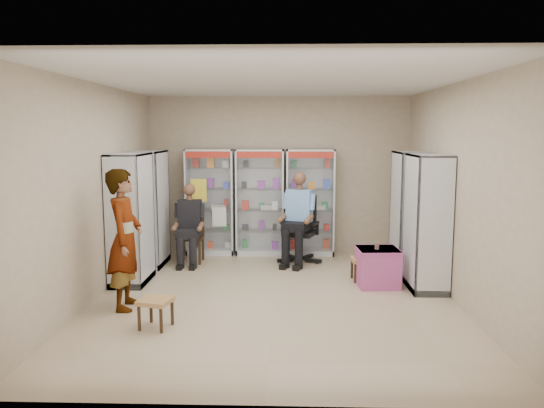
{
  "coord_description": "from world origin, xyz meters",
  "views": [
    {
      "loc": [
        0.2,
        -7.25,
        2.32
      ],
      "look_at": [
        -0.06,
        0.7,
        1.24
      ],
      "focal_mm": 35.0,
      "sensor_mm": 36.0,
      "label": 1
    }
  ],
  "objects_px": {
    "woven_stool_a": "(363,269)",
    "standing_man": "(125,239)",
    "woven_stool_b": "(156,313)",
    "cabinet_right_far": "(410,212)",
    "cabinet_back_mid": "(260,202)",
    "office_chair": "(299,229)",
    "cabinet_back_left": "(210,202)",
    "cabinet_right_near": "(427,223)",
    "cabinet_left_near": "(131,219)",
    "cabinet_left_far": "(149,209)",
    "cabinet_back_right": "(310,202)",
    "seated_shopkeeper": "(300,221)",
    "wooden_chair": "(191,236)",
    "pink_trunk": "(378,267)"
  },
  "relations": [
    {
      "from": "standing_man",
      "to": "wooden_chair",
      "type": "bearing_deg",
      "value": -11.51
    },
    {
      "from": "wooden_chair",
      "to": "seated_shopkeeper",
      "type": "bearing_deg",
      "value": 0.81
    },
    {
      "from": "cabinet_back_mid",
      "to": "seated_shopkeeper",
      "type": "height_order",
      "value": "cabinet_back_mid"
    },
    {
      "from": "seated_shopkeeper",
      "to": "standing_man",
      "type": "xyz_separation_m",
      "value": [
        -2.34,
        -2.53,
        0.16
      ]
    },
    {
      "from": "cabinet_back_mid",
      "to": "seated_shopkeeper",
      "type": "bearing_deg",
      "value": -43.53
    },
    {
      "from": "cabinet_right_far",
      "to": "standing_man",
      "type": "relative_size",
      "value": 1.08
    },
    {
      "from": "cabinet_back_right",
      "to": "cabinet_right_far",
      "type": "xyz_separation_m",
      "value": [
        1.63,
        -1.13,
        0.0
      ]
    },
    {
      "from": "office_chair",
      "to": "woven_stool_b",
      "type": "distance_m",
      "value": 3.76
    },
    {
      "from": "cabinet_back_left",
      "to": "office_chair",
      "type": "relative_size",
      "value": 1.67
    },
    {
      "from": "wooden_chair",
      "to": "pink_trunk",
      "type": "bearing_deg",
      "value": -23.97
    },
    {
      "from": "cabinet_right_near",
      "to": "seated_shopkeeper",
      "type": "distance_m",
      "value": 2.4
    },
    {
      "from": "cabinet_back_left",
      "to": "standing_man",
      "type": "relative_size",
      "value": 1.08
    },
    {
      "from": "cabinet_back_mid",
      "to": "woven_stool_b",
      "type": "bearing_deg",
      "value": -104.68
    },
    {
      "from": "cabinet_left_near",
      "to": "pink_trunk",
      "type": "relative_size",
      "value": 3.34
    },
    {
      "from": "woven_stool_b",
      "to": "cabinet_right_far",
      "type": "bearing_deg",
      "value": 37.92
    },
    {
      "from": "woven_stool_b",
      "to": "cabinet_back_mid",
      "type": "bearing_deg",
      "value": 75.32
    },
    {
      "from": "cabinet_back_left",
      "to": "cabinet_back_right",
      "type": "height_order",
      "value": "same"
    },
    {
      "from": "cabinet_right_far",
      "to": "cabinet_right_near",
      "type": "xyz_separation_m",
      "value": [
        0.0,
        -1.1,
        0.0
      ]
    },
    {
      "from": "cabinet_left_far",
      "to": "woven_stool_a",
      "type": "xyz_separation_m",
      "value": [
        3.59,
        -0.89,
        -0.82
      ]
    },
    {
      "from": "cabinet_back_mid",
      "to": "cabinet_right_near",
      "type": "distance_m",
      "value": 3.41
    },
    {
      "from": "office_chair",
      "to": "seated_shopkeeper",
      "type": "relative_size",
      "value": 0.79
    },
    {
      "from": "cabinet_back_right",
      "to": "cabinet_right_far",
      "type": "bearing_deg",
      "value": -34.73
    },
    {
      "from": "cabinet_back_mid",
      "to": "seated_shopkeeper",
      "type": "relative_size",
      "value": 1.31
    },
    {
      "from": "cabinet_back_right",
      "to": "cabinet_right_near",
      "type": "relative_size",
      "value": 1.0
    },
    {
      "from": "cabinet_back_right",
      "to": "woven_stool_a",
      "type": "relative_size",
      "value": 5.54
    },
    {
      "from": "cabinet_right_far",
      "to": "seated_shopkeeper",
      "type": "bearing_deg",
      "value": 76.92
    },
    {
      "from": "cabinet_right_far",
      "to": "seated_shopkeeper",
      "type": "xyz_separation_m",
      "value": [
        -1.84,
        0.43,
        -0.24
      ]
    },
    {
      "from": "cabinet_back_right",
      "to": "woven_stool_b",
      "type": "bearing_deg",
      "value": -116.69
    },
    {
      "from": "office_chair",
      "to": "standing_man",
      "type": "distance_m",
      "value": 3.5
    },
    {
      "from": "cabinet_right_near",
      "to": "pink_trunk",
      "type": "height_order",
      "value": "cabinet_right_near"
    },
    {
      "from": "cabinet_back_right",
      "to": "woven_stool_a",
      "type": "height_order",
      "value": "cabinet_back_right"
    },
    {
      "from": "cabinet_back_mid",
      "to": "office_chair",
      "type": "distance_m",
      "value": 1.06
    },
    {
      "from": "woven_stool_a",
      "to": "standing_man",
      "type": "relative_size",
      "value": 0.19
    },
    {
      "from": "cabinet_left_far",
      "to": "woven_stool_a",
      "type": "bearing_deg",
      "value": 76.03
    },
    {
      "from": "cabinet_left_far",
      "to": "seated_shopkeeper",
      "type": "height_order",
      "value": "cabinet_left_far"
    },
    {
      "from": "seated_shopkeeper",
      "to": "cabinet_back_left",
      "type": "bearing_deg",
      "value": 175.94
    },
    {
      "from": "cabinet_left_far",
      "to": "woven_stool_b",
      "type": "relative_size",
      "value": 5.61
    },
    {
      "from": "cabinet_right_near",
      "to": "standing_man",
      "type": "bearing_deg",
      "value": 103.5
    },
    {
      "from": "cabinet_right_near",
      "to": "office_chair",
      "type": "height_order",
      "value": "cabinet_right_near"
    },
    {
      "from": "cabinet_back_left",
      "to": "pink_trunk",
      "type": "height_order",
      "value": "cabinet_back_left"
    },
    {
      "from": "cabinet_left_far",
      "to": "cabinet_left_near",
      "type": "xyz_separation_m",
      "value": [
        0.0,
        -1.1,
        0.0
      ]
    },
    {
      "from": "cabinet_left_near",
      "to": "office_chair",
      "type": "relative_size",
      "value": 1.67
    },
    {
      "from": "woven_stool_a",
      "to": "pink_trunk",
      "type": "bearing_deg",
      "value": -56.98
    },
    {
      "from": "seated_shopkeeper",
      "to": "cabinet_right_far",
      "type": "bearing_deg",
      "value": 5.44
    },
    {
      "from": "cabinet_back_right",
      "to": "cabinet_back_mid",
      "type": "bearing_deg",
      "value": 180.0
    },
    {
      "from": "cabinet_left_far",
      "to": "woven_stool_b",
      "type": "bearing_deg",
      "value": 15.69
    },
    {
      "from": "cabinet_left_far",
      "to": "cabinet_back_right",
      "type": "bearing_deg",
      "value": 108.19
    },
    {
      "from": "cabinet_right_near",
      "to": "cabinet_left_near",
      "type": "height_order",
      "value": "same"
    },
    {
      "from": "wooden_chair",
      "to": "cabinet_back_left",
      "type": "bearing_deg",
      "value": 71.1
    },
    {
      "from": "cabinet_left_far",
      "to": "seated_shopkeeper",
      "type": "xyz_separation_m",
      "value": [
        2.62,
        0.23,
        -0.24
      ]
    }
  ]
}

